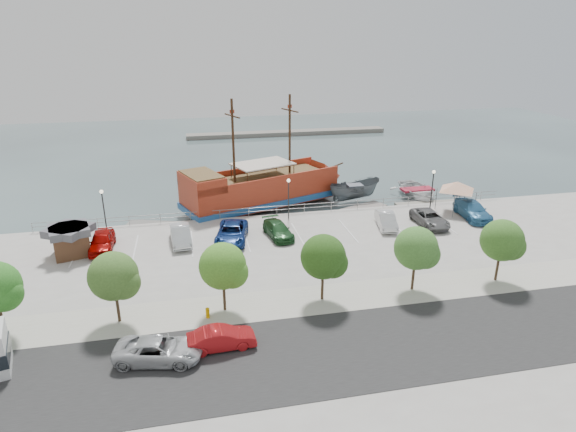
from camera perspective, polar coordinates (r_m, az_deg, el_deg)
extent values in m
plane|color=#384548|center=(44.63, 1.79, -4.40)|extent=(160.00, 160.00, 0.00)
cube|color=#9A958E|center=(27.74, 12.79, -21.84)|extent=(100.00, 58.00, 1.20)
cube|color=black|center=(30.90, 9.01, -15.04)|extent=(100.00, 8.00, 0.04)
cube|color=#ABA692|center=(35.63, 5.62, -9.59)|extent=(100.00, 4.00, 0.05)
cylinder|color=gray|center=(50.94, -0.24, 1.24)|extent=(50.00, 0.06, 0.06)
cylinder|color=gray|center=(51.07, -0.24, 0.81)|extent=(50.00, 0.06, 0.06)
cube|color=slate|center=(98.04, -0.07, 9.82)|extent=(40.00, 3.00, 0.80)
cube|color=#A43019|center=(55.51, -3.18, 3.04)|extent=(18.64, 11.65, 2.90)
cube|color=#1E5190|center=(55.80, -3.16, 2.12)|extent=(19.07, 12.09, 0.67)
cone|color=#A43019|center=(60.76, 4.87, 4.57)|extent=(5.26, 6.28, 5.35)
cube|color=#A43019|center=(51.80, -10.20, 4.02)|extent=(5.13, 6.41, 1.56)
cube|color=brown|center=(51.57, -10.25, 4.91)|extent=(4.77, 5.91, 0.13)
cube|color=brown|center=(55.34, -2.71, 4.63)|extent=(15.28, 9.82, 0.17)
cube|color=#A43019|center=(57.23, -4.57, 5.48)|extent=(16.70, 6.67, 0.78)
cube|color=#A43019|center=(52.76, -1.76, 4.21)|extent=(16.70, 6.67, 0.78)
cylinder|color=#382111|center=(55.99, 0.20, 9.59)|extent=(0.35, 0.35, 9.14)
cylinder|color=#382111|center=(52.44, -6.51, 8.70)|extent=(0.35, 0.35, 9.14)
cylinder|color=#382111|center=(55.52, 0.20, 12.42)|extent=(1.36, 3.17, 0.16)
cylinder|color=#382111|center=(51.94, -6.64, 11.71)|extent=(1.36, 3.17, 0.16)
cube|color=beige|center=(54.75, -3.04, 6.20)|extent=(7.56, 6.29, 0.13)
cylinder|color=#382111|center=(60.87, 5.49, 5.89)|extent=(2.65, 1.17, 0.66)
imported|color=#525A5E|center=(58.02, 7.89, 2.78)|extent=(6.86, 3.52, 2.53)
imported|color=silver|center=(61.43, 15.04, 2.76)|extent=(5.24, 7.25, 1.48)
cube|color=slate|center=(52.07, -15.02, -1.12)|extent=(7.10, 3.98, 0.39)
cube|color=gray|center=(54.99, 8.11, 0.60)|extent=(7.91, 5.11, 0.44)
cube|color=gray|center=(58.57, 16.42, 1.21)|extent=(7.90, 2.49, 0.45)
cube|color=#553420|center=(45.60, -24.32, -3.01)|extent=(3.46, 3.46, 2.04)
cube|color=#4E4D54|center=(45.15, -24.55, -1.55)|extent=(3.92, 3.92, 0.65)
cylinder|color=slate|center=(54.86, 17.15, 2.01)|extent=(0.09, 0.09, 2.41)
cylinder|color=slate|center=(56.64, 19.41, 2.32)|extent=(0.09, 0.09, 2.41)
cylinder|color=slate|center=(52.81, 19.03, 1.07)|extent=(0.09, 0.09, 2.41)
cylinder|color=slate|center=(54.65, 21.32, 1.43)|extent=(0.09, 0.09, 2.41)
pyramid|color=silver|center=(54.10, 19.49, 3.86)|extent=(5.32, 5.32, 0.99)
imported|color=#B0B3B5|center=(30.07, -15.09, -15.08)|extent=(5.43, 3.27, 1.41)
imported|color=red|center=(30.34, -7.89, -14.16)|extent=(4.22, 1.66, 1.37)
cylinder|color=#E1A502|center=(33.46, -9.50, -11.37)|extent=(0.26, 0.26, 0.65)
sphere|color=#E1A502|center=(33.28, -9.54, -10.86)|extent=(0.28, 0.28, 0.28)
cylinder|color=black|center=(49.16, -20.93, 0.38)|extent=(0.12, 0.12, 4.00)
sphere|color=#FFF2CC|center=(48.52, -21.25, 2.70)|extent=(0.36, 0.36, 0.36)
cylinder|color=black|center=(49.39, 0.06, 1.89)|extent=(0.12, 0.12, 4.00)
sphere|color=#FFF2CC|center=(48.76, 0.06, 4.23)|extent=(0.36, 0.36, 0.36)
cylinder|color=black|center=(54.81, 16.68, 2.92)|extent=(0.12, 0.12, 4.00)
sphere|color=#FFF2CC|center=(54.24, 16.91, 5.03)|extent=(0.36, 0.36, 0.36)
cylinder|color=#473321|center=(35.93, -30.79, -10.45)|extent=(0.20, 0.20, 2.20)
sphere|color=#2A671E|center=(34.63, -30.57, -7.97)|extent=(2.20, 2.20, 2.20)
cylinder|color=#473321|center=(34.17, -19.52, -10.14)|extent=(0.20, 0.20, 2.20)
sphere|color=#3A5C23|center=(33.09, -20.00, -6.70)|extent=(3.20, 3.20, 3.20)
sphere|color=#3A5C23|center=(32.92, -18.94, -7.50)|extent=(2.20, 2.20, 2.20)
cylinder|color=#473321|center=(33.79, -7.56, -9.38)|extent=(0.20, 0.20, 2.20)
sphere|color=#407521|center=(32.70, -7.75, -5.89)|extent=(3.20, 3.20, 3.20)
sphere|color=#407521|center=(32.65, -6.62, -6.66)|extent=(2.20, 2.20, 2.20)
cylinder|color=#473321|center=(34.84, 4.10, -8.25)|extent=(0.20, 0.20, 2.20)
sphere|color=#254A15|center=(33.78, 4.20, -4.83)|extent=(3.20, 3.20, 3.20)
sphere|color=#254A15|center=(33.86, 5.30, -5.56)|extent=(2.20, 2.20, 2.20)
cylinder|color=#473321|center=(37.20, 14.61, -6.93)|extent=(0.20, 0.20, 2.20)
sphere|color=#3B6A29|center=(36.21, 14.94, -3.70)|extent=(3.20, 3.20, 3.20)
sphere|color=#3B6A29|center=(36.40, 15.93, -4.37)|extent=(2.20, 2.20, 2.20)
cylinder|color=#473321|center=(40.64, 23.56, -5.62)|extent=(0.20, 0.20, 2.20)
sphere|color=#356021|center=(39.74, 24.03, -2.64)|extent=(3.20, 3.20, 3.20)
sphere|color=#356021|center=(40.02, 24.89, -3.24)|extent=(2.20, 2.20, 2.20)
imported|color=#9A0603|center=(45.63, -21.19, -2.78)|extent=(2.05, 4.92, 1.67)
imported|color=silver|center=(45.00, -12.62, -2.21)|extent=(2.10, 4.96, 1.59)
imported|color=navy|center=(44.65, -6.69, -1.99)|extent=(3.84, 6.26, 1.62)
imported|color=#1F4E25|center=(45.32, -1.18, -1.65)|extent=(2.71, 5.04, 1.39)
imported|color=silver|center=(48.50, 11.56, -0.48)|extent=(2.46, 4.77, 1.50)
imported|color=slate|center=(50.09, 16.46, -0.28)|extent=(2.40, 5.18, 1.44)
imported|color=teal|center=(53.56, 21.01, 0.67)|extent=(2.95, 6.00, 1.68)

